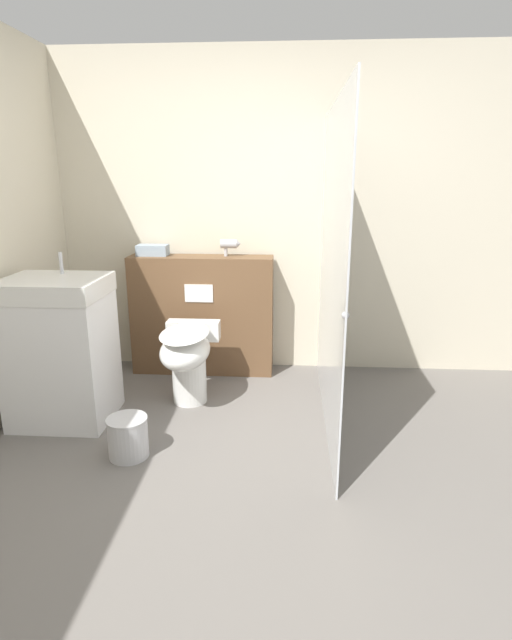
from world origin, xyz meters
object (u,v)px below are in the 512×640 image
toilet (187,355)px  hair_drier (230,244)px  waste_bin (128,437)px  sink_vanity (61,350)px

toilet → hair_drier: 0.97m
waste_bin → toilet: bearing=73.5°
sink_vanity → waste_bin: sink_vanity is taller
sink_vanity → hair_drier: 1.48m
toilet → sink_vanity: sink_vanity is taller
sink_vanity → waste_bin: (0.56, -0.44, -0.36)m
toilet → hair_drier: size_ratio=4.09×
waste_bin → hair_drier: bearing=72.0°
toilet → hair_drier: bearing=70.4°
toilet → waste_bin: toilet is taller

